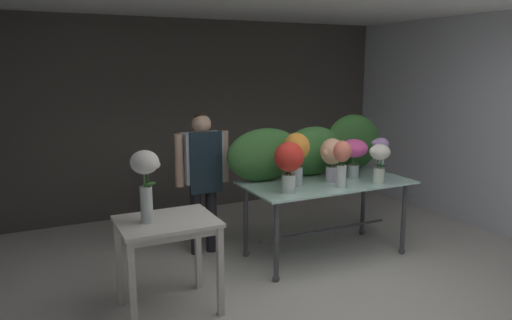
# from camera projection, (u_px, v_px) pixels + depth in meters

# --- Properties ---
(ground_plane) EXTENTS (8.20, 8.20, 0.00)m
(ground_plane) POSITION_uv_depth(u_px,v_px,m) (266.00, 248.00, 5.33)
(ground_plane) COLOR beige
(wall_back) EXTENTS (5.52, 0.12, 2.62)m
(wall_back) POSITION_uv_depth(u_px,v_px,m) (206.00, 116.00, 6.72)
(wall_back) COLOR #4C4742
(wall_back) RESTS_ON ground
(wall_right) EXTENTS (0.12, 3.85, 2.62)m
(wall_right) POSITION_uv_depth(u_px,v_px,m) (454.00, 119.00, 6.27)
(wall_right) COLOR silver
(wall_right) RESTS_ON ground
(display_table_glass) EXTENTS (1.75, 0.88, 0.82)m
(display_table_glass) POSITION_uv_depth(u_px,v_px,m) (326.00, 194.00, 5.02)
(display_table_glass) COLOR #A8D7CD
(display_table_glass) RESTS_ON ground
(side_table_white) EXTENTS (0.78, 0.62, 0.79)m
(side_table_white) POSITION_uv_depth(u_px,v_px,m) (167.00, 232.00, 3.86)
(side_table_white) COLOR silver
(side_table_white) RESTS_ON ground
(florist) EXTENTS (0.59, 0.24, 1.52)m
(florist) POSITION_uv_depth(u_px,v_px,m) (203.00, 169.00, 5.04)
(florist) COLOR #232328
(florist) RESTS_ON ground
(foliage_backdrop) EXTENTS (1.91, 0.31, 0.65)m
(foliage_backdrop) POSITION_uv_depth(u_px,v_px,m) (310.00, 149.00, 5.21)
(foliage_backdrop) COLOR #387033
(foliage_backdrop) RESTS_ON display_table_glass
(vase_ivory_carnations) EXTENTS (0.22, 0.21, 0.40)m
(vase_ivory_carnations) POSITION_uv_depth(u_px,v_px,m) (379.00, 159.00, 4.88)
(vase_ivory_carnations) COLOR silver
(vase_ivory_carnations) RESTS_ON display_table_glass
(vase_lilac_hydrangea) EXTENTS (0.20, 0.17, 0.42)m
(vase_lilac_hydrangea) POSITION_uv_depth(u_px,v_px,m) (380.00, 152.00, 5.21)
(vase_lilac_hydrangea) COLOR silver
(vase_lilac_hydrangea) RESTS_ON display_table_glass
(vase_fuchsia_lilies) EXTENTS (0.29, 0.29, 0.42)m
(vase_fuchsia_lilies) POSITION_uv_depth(u_px,v_px,m) (354.00, 152.00, 5.10)
(vase_fuchsia_lilies) COLOR silver
(vase_fuchsia_lilies) RESTS_ON display_table_glass
(vase_sunset_dahlias) EXTENTS (0.30, 0.26, 0.54)m
(vase_sunset_dahlias) POSITION_uv_depth(u_px,v_px,m) (296.00, 152.00, 4.76)
(vase_sunset_dahlias) COLOR silver
(vase_sunset_dahlias) RESTS_ON display_table_glass
(vase_coral_tulips) EXTENTS (0.19, 0.18, 0.47)m
(vase_coral_tulips) POSITION_uv_depth(u_px,v_px,m) (342.00, 159.00, 4.69)
(vase_coral_tulips) COLOR silver
(vase_coral_tulips) RESTS_ON display_table_glass
(vase_scarlet_anemones) EXTENTS (0.28, 0.28, 0.49)m
(vase_scarlet_anemones) POSITION_uv_depth(u_px,v_px,m) (289.00, 161.00, 4.48)
(vase_scarlet_anemones) COLOR silver
(vase_scarlet_anemones) RESTS_ON display_table_glass
(vase_peach_freesia) EXTENTS (0.27, 0.25, 0.45)m
(vase_peach_freesia) POSITION_uv_depth(u_px,v_px,m) (332.00, 155.00, 4.94)
(vase_peach_freesia) COLOR silver
(vase_peach_freesia) RESTS_ON display_table_glass
(vase_white_roses_tall) EXTENTS (0.23, 0.22, 0.58)m
(vase_white_roses_tall) POSITION_uv_depth(u_px,v_px,m) (145.00, 175.00, 3.70)
(vase_white_roses_tall) COLOR silver
(vase_white_roses_tall) RESTS_ON side_table_white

